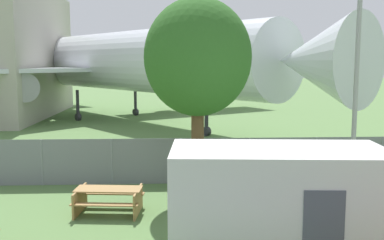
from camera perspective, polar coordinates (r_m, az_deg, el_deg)
name	(u,v)px	position (r m, az deg, el deg)	size (l,w,h in m)	color
perimeter_fence	(181,161)	(16.75, -1.43, -5.22)	(56.07, 0.07, 1.71)	gray
airplane	(114,62)	(35.84, -9.83, 7.30)	(28.99, 35.34, 13.41)	silver
portable_cabin	(278,204)	(10.64, 10.86, -10.38)	(5.04, 2.72, 2.57)	silver
picnic_bench_near_cabin	(109,197)	(13.86, -10.53, -9.64)	(2.09, 1.58, 0.76)	#A37A47
tree_near_hangar	(198,58)	(14.82, 0.73, 7.86)	(3.53, 3.53, 6.61)	brown
light_mast	(358,46)	(16.06, 20.32, 8.83)	(0.44, 0.44, 8.32)	#99999E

